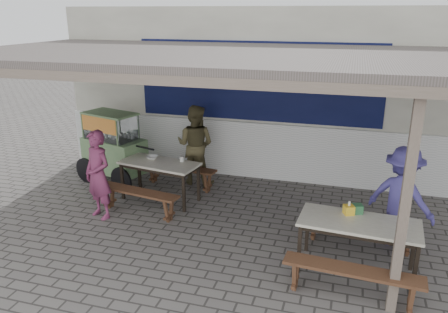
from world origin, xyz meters
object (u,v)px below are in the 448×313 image
bench_right_street (352,276)px  tissue_box (349,210)px  patron_wall_side (195,145)px  bench_left_wall (180,171)px  patron_right_table (401,198)px  condiment_bowl (152,157)px  donation_box (355,209)px  bench_left_street (138,196)px  table_left (159,166)px  patron_street_side (98,175)px  vendor_cart (113,145)px  table_right (359,227)px  condiment_jar (182,159)px  bench_right_wall (360,226)px

bench_right_street → tissue_box: (-0.10, 0.89, 0.47)m
patron_wall_side → bench_left_wall: bearing=57.7°
patron_right_table → condiment_bowl: bearing=19.9°
donation_box → bench_left_street: bearing=172.0°
table_left → patron_street_side: size_ratio=1.00×
bench_left_street → vendor_cart: size_ratio=0.84×
vendor_cart → patron_right_table: 5.54m
patron_street_side → patron_wall_side: (1.03, 1.96, 0.05)m
patron_right_table → donation_box: bearing=74.5°
table_right → condiment_bowl: (-3.77, 1.60, 0.10)m
vendor_cart → condiment_jar: bearing=3.3°
bench_left_wall → table_right: (3.44, -2.14, 0.33)m
bench_left_street → bench_right_wall: 3.72m
bench_right_wall → bench_right_street: bearing=-90.0°
patron_street_side → donation_box: bearing=18.4°
condiment_bowl → vendor_cart: bearing=159.2°
bench_right_wall → donation_box: 0.66m
bench_right_wall → bench_left_wall: bearing=161.7°
table_left → table_right: bearing=-13.0°
patron_wall_side → patron_right_table: 4.10m
bench_left_wall → patron_right_table: patron_right_table is taller
bench_left_wall → tissue_box: (3.30, -1.95, 0.47)m
bench_right_street → patron_street_side: 4.38m
patron_street_side → condiment_jar: patron_street_side is taller
bench_left_street → table_right: 3.76m
tissue_box → bench_left_wall: bearing=149.4°
donation_box → condiment_jar: donation_box is taller
bench_right_street → patron_street_side: bearing=168.3°
bench_right_wall → vendor_cart: (-4.89, 1.31, 0.46)m
bench_left_wall → table_right: size_ratio=0.99×
table_right → bench_right_wall: (0.05, 0.70, -0.33)m
bench_right_wall → condiment_jar: (-3.22, 0.92, 0.45)m
patron_right_table → condiment_jar: size_ratio=17.33×
table_right → vendor_cart: 5.24m
bench_right_street → vendor_cart: bearing=154.7°
patron_right_table → condiment_jar: (-3.76, 0.70, 0.01)m
bench_right_wall → patron_street_side: patron_street_side is taller
bench_left_street → patron_street_side: bearing=-146.6°
bench_right_street → patron_wall_side: bearing=139.3°
table_right → tissue_box: (-0.15, 0.19, 0.14)m
bench_right_wall → patron_right_table: bearing=26.3°
bench_left_street → patron_street_side: patron_street_side is taller
table_left → bench_right_street: 4.12m
tissue_box → condiment_jar: tissue_box is taller
table_right → patron_street_side: 4.28m
patron_street_side → condiment_jar: size_ratio=17.14×
bench_left_street → bench_left_wall: bearing=90.0°
bench_left_street → bench_right_wall: (3.72, -0.06, 0.00)m
table_left → condiment_jar: condiment_jar is taller
bench_left_wall → table_right: table_right is taller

